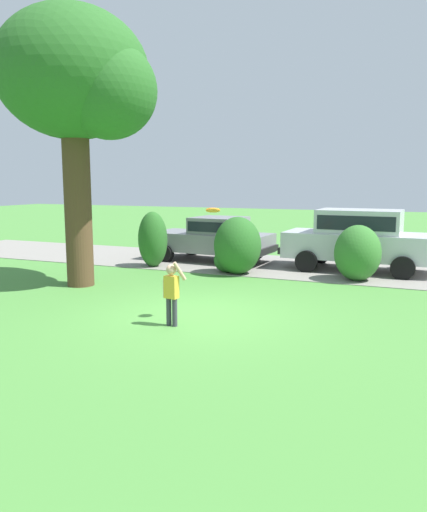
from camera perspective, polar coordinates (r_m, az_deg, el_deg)
name	(u,v)px	position (r m, az deg, el deg)	size (l,w,h in m)	color
ground_plane	(196,315)	(10.59, -2.05, -6.72)	(80.00, 80.00, 0.00)	#478438
driveway_strip	(278,266)	(16.64, 7.41, -1.14)	(28.00, 4.40, 0.02)	gray
oak_tree_large	(80,84)	(13.93, -15.01, 18.49)	(4.23, 3.91, 7.16)	#513823
shrub_near_tree	(153,241)	(16.41, -6.95, 1.73)	(0.97, 0.95, 1.82)	#286023
shrub_centre_left	(236,248)	(15.06, 2.60, 0.96)	(1.51, 1.38, 1.74)	#286023
shrub_centre	(358,253)	(14.56, 16.15, 0.32)	(1.30, 1.33, 1.58)	#33702B
parked_sedan	(213,237)	(17.44, -0.03, 2.15)	(4.53, 2.35, 1.56)	gray
parked_suv	(359,237)	(16.16, 16.28, 2.12)	(4.77, 2.24, 1.92)	silver
child_thrower	(172,290)	(9.67, -4.82, -3.86)	(0.47, 0.24, 1.29)	#383842
frisbee	(213,210)	(9.80, -0.07, 5.27)	(0.29, 0.28, 0.14)	orange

